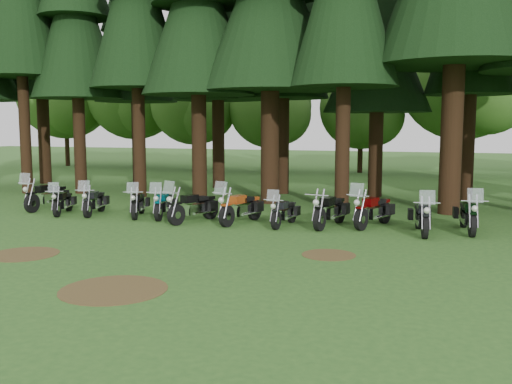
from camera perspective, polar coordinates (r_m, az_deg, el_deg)
ground at (r=15.93m, az=-9.22°, el=-5.43°), size 120.00×120.00×0.00m
pine_back_1 at (r=33.25m, az=-12.09°, el=17.63°), size 4.52×4.52×16.22m
pine_back_2 at (r=31.15m, az=-3.89°, el=18.61°), size 4.85×4.85×16.30m
pine_back_4 at (r=27.61m, az=12.19°, el=16.83°), size 4.94×4.94×13.78m
decid_0 at (r=48.95m, az=-18.38°, el=9.38°), size 8.00×7.78×10.00m
decid_1 at (r=45.95m, az=-11.83°, el=9.69°), size 7.91×7.69×9.88m
decid_2 at (r=42.45m, az=-5.96°, el=8.87°), size 6.72×6.53×8.40m
decid_3 at (r=40.71m, az=1.66°, el=8.37°), size 6.12×5.95×7.65m
decid_4 at (r=40.47m, az=10.80°, el=8.07°), size 5.93×5.76×7.41m
decid_5 at (r=39.54m, az=20.57°, el=10.50°), size 8.45×8.21×10.56m
dirt_patch_0 at (r=16.01m, az=-22.24°, el=-5.77°), size 1.80×1.80×0.01m
dirt_patch_1 at (r=14.88m, az=7.28°, el=-6.25°), size 1.40×1.40×0.01m
dirt_patch_2 at (r=12.10m, az=-14.05°, el=-9.44°), size 2.20×2.20×0.01m
motorcycle_0 at (r=23.95m, az=-20.19°, el=-0.44°), size 0.46×2.46×1.55m
motorcycle_1 at (r=22.57m, az=-18.75°, el=-1.01°), size 0.94×2.02×1.30m
motorcycle_2 at (r=22.08m, az=-15.86°, el=-1.00°), size 0.86×2.18×1.38m
motorcycle_3 at (r=21.20m, az=-11.70°, el=-1.21°), size 1.03×2.12×1.37m
motorcycle_4 at (r=20.79m, az=-9.16°, el=-1.29°), size 0.75×2.21×1.39m
motorcycle_5 at (r=19.71m, az=-6.28°, el=-1.56°), size 1.08×2.36×1.52m
motorcycle_6 at (r=19.34m, az=-1.52°, el=-1.66°), size 0.88×2.43×1.54m
motorcycle_7 at (r=18.86m, az=2.82°, el=-2.10°), size 0.47×2.11×1.32m
motorcycle_8 at (r=18.87m, az=7.42°, el=-1.94°), size 0.60×2.44×1.00m
motorcycle_9 at (r=19.08m, az=11.64°, el=-1.90°), size 1.10×2.40×1.54m
motorcycle_10 at (r=18.24m, az=16.24°, el=-2.50°), size 0.68×2.35×1.48m
motorcycle_11 at (r=18.95m, az=20.44°, el=-2.29°), size 0.61×2.40×1.51m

